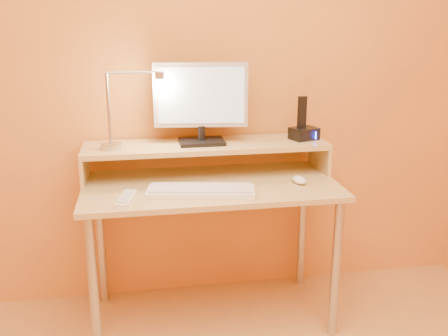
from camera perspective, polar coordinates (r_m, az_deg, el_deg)
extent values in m
cube|color=#EB943F|center=(2.61, -2.63, 11.62)|extent=(3.00, 0.04, 2.50)
cylinder|color=#B4B4BB|center=(2.31, -14.46, -13.18)|extent=(0.04, 0.04, 0.69)
cylinder|color=#B4B4BB|center=(2.46, 12.47, -11.10)|extent=(0.04, 0.04, 0.69)
cylinder|color=#B4B4BB|center=(2.76, -13.71, -8.06)|extent=(0.04, 0.04, 0.69)
cylinder|color=#B4B4BB|center=(2.88, 8.77, -6.63)|extent=(0.04, 0.04, 0.69)
cube|color=tan|center=(2.41, -1.49, -2.03)|extent=(1.20, 0.60, 0.02)
cube|color=tan|center=(2.52, -15.45, 0.12)|extent=(0.02, 0.30, 0.14)
cube|color=tan|center=(2.66, 10.69, 1.34)|extent=(0.02, 0.30, 0.14)
cube|color=tan|center=(2.50, -2.02, 2.53)|extent=(1.20, 0.30, 0.02)
cube|color=black|center=(2.49, -2.54, 2.98)|extent=(0.22, 0.16, 0.02)
cylinder|color=black|center=(2.48, -2.55, 3.97)|extent=(0.04, 0.04, 0.07)
cube|color=silver|center=(2.46, -2.64, 8.23)|extent=(0.45, 0.09, 0.31)
cube|color=black|center=(2.48, -2.71, 8.30)|extent=(0.41, 0.06, 0.26)
cube|color=silver|center=(2.44, -2.58, 8.17)|extent=(0.41, 0.06, 0.27)
cylinder|color=#B4B4BB|center=(2.45, -12.61, 2.43)|extent=(0.10, 0.10, 0.02)
cylinder|color=#B4B4BB|center=(2.41, -12.87, 6.51)|extent=(0.01, 0.01, 0.33)
cylinder|color=#B4B4BB|center=(2.39, -10.21, 10.56)|extent=(0.24, 0.01, 0.01)
cylinder|color=#B4B4BB|center=(2.39, -7.27, 10.34)|extent=(0.04, 0.04, 0.03)
cylinder|color=#FFEAC6|center=(2.39, -7.26, 9.96)|extent=(0.03, 0.03, 0.00)
cube|color=black|center=(2.61, 9.00, 3.86)|extent=(0.15, 0.14, 0.06)
cube|color=black|center=(2.58, 8.79, 6.23)|extent=(0.05, 0.04, 0.16)
cube|color=#1333F6|center=(2.57, 10.31, 3.64)|extent=(0.01, 0.00, 0.04)
cube|color=white|center=(2.26, -2.64, -2.65)|extent=(0.50, 0.24, 0.02)
ellipsoid|color=white|center=(2.42, 8.47, -1.31)|extent=(0.07, 0.11, 0.03)
cube|color=white|center=(2.22, -10.97, -3.41)|extent=(0.09, 0.20, 0.02)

